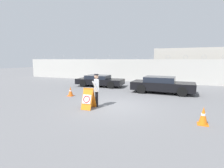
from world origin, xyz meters
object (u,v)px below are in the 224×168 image
security_guard (96,88)px  traffic_cone_near (203,116)px  parked_car_rear_sedan (162,85)px  parked_car_front_coupe (100,81)px  barricade_sign (88,98)px  traffic_cone_mid (71,91)px

security_guard → traffic_cone_near: size_ratio=2.47×
security_guard → parked_car_rear_sedan: size_ratio=0.39×
security_guard → parked_car_front_coupe: (-3.19, 6.64, -0.46)m
barricade_sign → traffic_cone_near: 5.50m
parked_car_rear_sedan → traffic_cone_mid: bearing=-147.4°
security_guard → traffic_cone_mid: size_ratio=2.73×
parked_car_front_coupe → barricade_sign: bearing=-71.8°
security_guard → traffic_cone_mid: (-3.07, 1.77, -0.70)m
traffic_cone_near → traffic_cone_mid: traffic_cone_near is taller
traffic_cone_near → parked_car_front_coupe: (-8.48, 7.41, 0.21)m
barricade_sign → traffic_cone_near: size_ratio=1.51×
barricade_sign → parked_car_front_coupe: size_ratio=0.24×
traffic_cone_near → parked_car_front_coupe: bearing=138.9°
barricade_sign → traffic_cone_mid: 3.71m
barricade_sign → parked_car_front_coupe: bearing=109.7°
security_guard → traffic_cone_near: (5.29, -0.77, -0.67)m
traffic_cone_near → parked_car_front_coupe: size_ratio=0.16×
barricade_sign → security_guard: bearing=68.2°
security_guard → traffic_cone_mid: security_guard is taller
traffic_cone_near → traffic_cone_mid: bearing=163.1°
security_guard → parked_car_front_coupe: size_ratio=0.39×
traffic_cone_mid → parked_car_rear_sedan: (5.93, 3.79, 0.32)m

